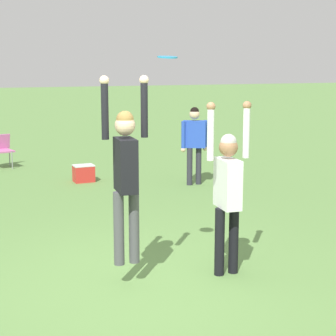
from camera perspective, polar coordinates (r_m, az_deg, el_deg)
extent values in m
plane|color=#608C47|center=(6.65, -2.98, -11.83)|extent=(120.00, 120.00, 0.00)
cylinder|color=#4C4C51|center=(6.42, -5.02, -6.15)|extent=(0.12, 0.12, 0.85)
cylinder|color=#4C4C51|center=(6.47, -3.47, -5.98)|extent=(0.12, 0.12, 0.85)
cube|color=black|center=(6.28, -4.33, 0.30)|extent=(0.24, 0.43, 0.60)
sphere|color=beige|center=(6.22, -4.38, 4.34)|extent=(0.23, 0.23, 0.23)
sphere|color=olive|center=(6.21, -4.39, 4.92)|extent=(0.20, 0.20, 0.20)
cylinder|color=black|center=(6.13, -6.43, 5.86)|extent=(0.08, 0.08, 0.64)
sphere|color=beige|center=(6.11, -6.49, 8.84)|extent=(0.10, 0.10, 0.10)
cylinder|color=black|center=(6.28, -2.43, 6.02)|extent=(0.08, 0.08, 0.64)
sphere|color=beige|center=(6.26, -2.45, 8.93)|extent=(0.10, 0.10, 0.10)
cylinder|color=black|center=(6.85, 5.26, -7.49)|extent=(0.12, 0.12, 0.83)
cylinder|color=black|center=(6.94, 6.68, -7.27)|extent=(0.12, 0.12, 0.83)
cube|color=white|center=(6.71, 6.09, -1.58)|extent=(0.25, 0.45, 0.59)
sphere|color=#9E704C|center=(6.63, 6.16, 2.11)|extent=(0.23, 0.23, 0.23)
sphere|color=#B7B2AD|center=(6.63, 6.17, 2.64)|extent=(0.19, 0.19, 0.19)
cylinder|color=white|center=(6.50, 4.35, 3.49)|extent=(0.08, 0.08, 0.63)
sphere|color=#9E704C|center=(6.47, 4.39, 6.24)|extent=(0.10, 0.10, 0.10)
cylinder|color=white|center=(6.73, 7.97, 3.66)|extent=(0.08, 0.08, 0.63)
sphere|color=#9E704C|center=(6.70, 8.04, 6.32)|extent=(0.10, 0.10, 0.10)
cylinder|color=#2D9EDB|center=(6.26, -0.06, 11.20)|extent=(0.22, 0.22, 0.04)
cylinder|color=gray|center=(14.27, -15.55, 0.78)|extent=(0.02, 0.02, 0.45)
cylinder|color=gray|center=(14.71, -15.80, 1.05)|extent=(0.02, 0.02, 0.45)
cube|color=#C666A3|center=(14.44, -16.59, 1.66)|extent=(0.63, 0.63, 0.04)
cylinder|color=#2D2D38|center=(11.90, 2.21, 0.16)|extent=(0.12, 0.12, 0.80)
cylinder|color=#2D2D38|center=(11.99, 3.12, 0.23)|extent=(0.12, 0.12, 0.80)
cube|color=blue|center=(11.84, 2.70, 3.46)|extent=(0.51, 0.40, 0.57)
sphere|color=beige|center=(11.80, 2.71, 5.48)|extent=(0.22, 0.22, 0.22)
sphere|color=black|center=(11.79, 2.72, 5.77)|extent=(0.18, 0.18, 0.18)
cylinder|color=blue|center=(11.73, 1.56, 3.32)|extent=(0.08, 0.08, 0.60)
sphere|color=beige|center=(11.77, 1.55, 1.87)|extent=(0.10, 0.10, 0.10)
cylinder|color=blue|center=(11.96, 3.82, 3.43)|extent=(0.08, 0.08, 0.60)
sphere|color=beige|center=(12.00, 3.80, 2.01)|extent=(0.10, 0.10, 0.10)
cube|color=red|center=(12.40, -8.56, -0.59)|extent=(0.43, 0.33, 0.35)
cube|color=silver|center=(12.36, -8.59, 0.26)|extent=(0.44, 0.33, 0.02)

